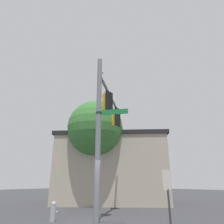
% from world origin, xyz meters
% --- Properties ---
extents(signal_pole, '(0.22, 0.22, 7.24)m').
position_xyz_m(signal_pole, '(0.00, 0.00, 3.62)').
color(signal_pole, slate).
rests_on(signal_pole, ground).
extents(mast_arm, '(4.53, 2.77, 0.14)m').
position_xyz_m(mast_arm, '(2.23, 1.33, 6.40)').
color(mast_arm, slate).
extents(traffic_light_nearest_pole, '(0.54, 0.49, 1.31)m').
position_xyz_m(traffic_light_nearest_pole, '(1.38, 0.84, 5.63)').
color(traffic_light_nearest_pole, black).
extents(traffic_light_mid_inner, '(0.54, 0.49, 1.31)m').
position_xyz_m(traffic_light_mid_inner, '(3.67, 2.20, 5.63)').
color(traffic_light_mid_inner, black).
extents(street_name_sign, '(0.80, 1.25, 0.22)m').
position_xyz_m(street_name_sign, '(0.22, -0.37, 4.53)').
color(street_name_sign, '#147238').
extents(bird_flying, '(0.26, 0.34, 0.08)m').
position_xyz_m(bird_flying, '(3.15, 3.02, 9.03)').
color(bird_flying, gray).
extents(storefront_building, '(9.99, 10.40, 5.39)m').
position_xyz_m(storefront_building, '(7.30, 5.76, 2.71)').
color(storefront_building, '#A89E89').
rests_on(storefront_building, ground).
extents(tree_by_storefront, '(4.29, 4.29, 7.74)m').
position_xyz_m(tree_by_storefront, '(4.66, 5.13, 5.58)').
color(tree_by_storefront, '#4C3823').
rests_on(tree_by_storefront, ground).
extents(fire_hydrant, '(0.35, 0.24, 0.82)m').
position_xyz_m(fire_hydrant, '(-0.13, 2.67, 0.42)').
color(fire_hydrant, '#99999E').
rests_on(fire_hydrant, ground).
extents(historical_marker, '(0.60, 0.08, 2.13)m').
position_xyz_m(historical_marker, '(2.01, -1.96, 1.40)').
color(historical_marker, '#333333').
rests_on(historical_marker, ground).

